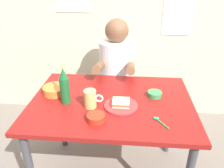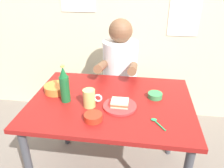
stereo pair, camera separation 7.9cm
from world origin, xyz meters
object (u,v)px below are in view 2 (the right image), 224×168
Objects in this scene: person_seated at (120,63)px; sandwich at (120,103)px; plate_orange at (120,106)px; sauce_bowl_chili at (93,117)px; stool at (119,101)px; beer_mug at (90,98)px; beer_bottle at (64,85)px; dining_table at (111,112)px.

sandwich is (0.08, -0.69, 0.01)m from person_seated.
sandwich is at bearing -83.73° from person_seated.
plate_orange is 0.02m from sandwich.
plate_orange is 0.21m from sauce_bowl_chili.
stool is 0.86m from beer_mug.
beer_bottle reaches higher than sandwich.
stool is at bearing 90.65° from dining_table.
sauce_bowl_chili is (-0.14, -0.16, 0.02)m from plate_orange.
sandwich is at bearing -47.50° from dining_table.
person_seated reaches higher than dining_table.
person_seated reaches higher than sandwich.
plate_orange is at bearing -83.83° from stool.
beer_mug reaches higher than plate_orange.
dining_table is 0.37m from beer_bottle.
beer_mug is at bearing -175.18° from plate_orange.
sandwich is 0.21m from sauce_bowl_chili.
person_seated is at bearing 85.71° from sauce_bowl_chili.
beer_mug reaches higher than stool.
person_seated is 3.27× the size of plate_orange.
beer_bottle reaches higher than beer_mug.
plate_orange is 0.20m from beer_mug.
person_seated reaches higher than beer_bottle.
beer_bottle is (-0.37, 0.03, 0.11)m from plate_orange.
person_seated is 2.75× the size of beer_bottle.
dining_table is 4.20× the size of beer_bottle.
beer_bottle is (-0.18, 0.04, 0.06)m from beer_mug.
dining_table is 2.44× the size of stool.
sandwich reaches higher than dining_table.
sandwich is at bearing 48.99° from sauce_bowl_chili.
stool is at bearing 90.00° from person_seated.
sandwich is (0.08, -0.71, 0.42)m from stool.
person_seated is 0.72m from beer_mug.
sandwich is at bearing 4.82° from beer_mug.
beer_mug is at bearing -99.50° from person_seated.
dining_table is 0.16m from sandwich.
sandwich is 1.00× the size of sauce_bowl_chili.
dining_table is 10.00× the size of sandwich.
stool is 0.90m from beer_bottle.
sauce_bowl_chili is at bearing -38.89° from beer_bottle.
beer_mug is at bearing -13.25° from beer_bottle.
plate_orange is 0.39m from beer_bottle.
dining_table is 0.22m from beer_mug.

